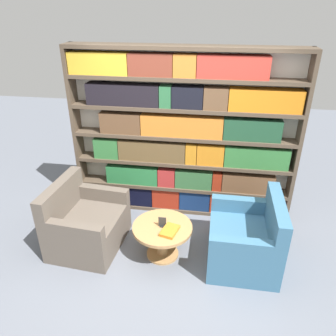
{
  "coord_description": "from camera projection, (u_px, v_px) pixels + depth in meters",
  "views": [
    {
      "loc": [
        0.43,
        -2.85,
        2.9
      ],
      "look_at": [
        -0.12,
        0.75,
        1.0
      ],
      "focal_mm": 35.0,
      "sensor_mm": 36.0,
      "label": 1
    }
  ],
  "objects": [
    {
      "name": "bookshelf",
      "position": [
        183.0,
        138.0,
        4.57
      ],
      "size": [
        3.12,
        0.3,
        2.39
      ],
      "color": "silver",
      "rests_on": "ground_plane"
    },
    {
      "name": "armchair_right",
      "position": [
        246.0,
        240.0,
        3.95
      ],
      "size": [
        0.82,
        0.95,
        0.88
      ],
      "rotation": [
        0.0,
        0.0,
        -1.58
      ],
      "color": "#386684",
      "rests_on": "ground_plane"
    },
    {
      "name": "armchair_left",
      "position": [
        85.0,
        225.0,
        4.22
      ],
      "size": [
        0.89,
        1.01,
        0.88
      ],
      "rotation": [
        0.0,
        0.0,
        1.49
      ],
      "color": "brown",
      "rests_on": "ground_plane"
    },
    {
      "name": "coffee_table",
      "position": [
        162.0,
        234.0,
        4.03
      ],
      "size": [
        0.73,
        0.73,
        0.44
      ],
      "color": "#AD7F4C",
      "rests_on": "ground_plane"
    },
    {
      "name": "table_sign",
      "position": [
        162.0,
        223.0,
        3.94
      ],
      "size": [
        0.09,
        0.06,
        0.13
      ],
      "color": "black",
      "rests_on": "coffee_table"
    },
    {
      "name": "ground_plane",
      "position": [
        168.0,
        272.0,
        3.9
      ],
      "size": [
        14.0,
        14.0,
        0.0
      ],
      "primitive_type": "plane",
      "color": "slate"
    },
    {
      "name": "stray_book",
      "position": [
        170.0,
        231.0,
        3.86
      ],
      "size": [
        0.23,
        0.29,
        0.04
      ],
      "color": "orange",
      "rests_on": "coffee_table"
    }
  ]
}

